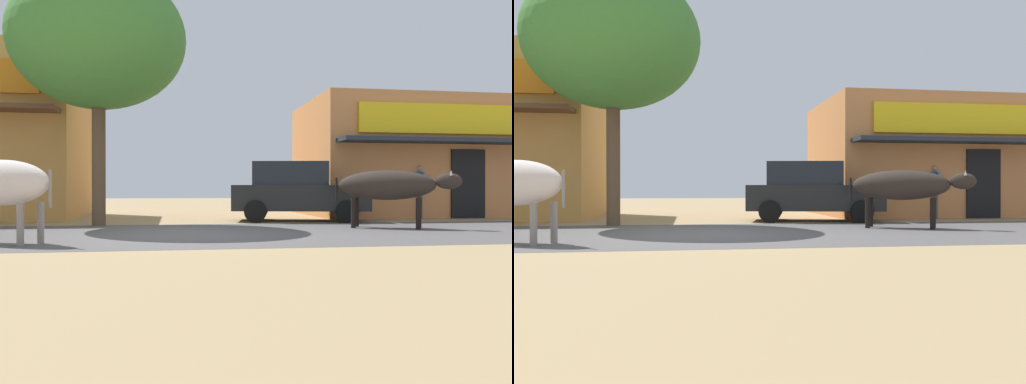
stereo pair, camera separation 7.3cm
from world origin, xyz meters
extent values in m
plane|color=tan|center=(0.00, 0.00, 0.00)|extent=(80.00, 80.00, 0.00)
cube|color=#545051|center=(0.00, 0.00, 0.00)|extent=(72.00, 5.57, 0.00)
cube|color=#CB814A|center=(8.60, 6.76, 1.93)|extent=(8.42, 4.96, 3.86)
cube|color=yellow|center=(8.60, 4.22, 3.01)|extent=(6.74, 0.10, 0.90)
cube|color=#262D38|center=(8.60, 3.83, 2.32)|extent=(8.09, 0.90, 0.12)
cube|color=black|center=(8.73, 4.25, 1.05)|extent=(1.10, 0.06, 2.10)
cylinder|color=brown|center=(-1.95, 2.69, 1.58)|extent=(0.33, 0.33, 3.17)
ellipsoid|color=#438535|center=(-1.95, 2.69, 4.55)|extent=(4.24, 4.24, 3.39)
cube|color=black|center=(3.35, 3.78, 0.65)|extent=(3.99, 2.45, 0.70)
cube|color=#1E2328|center=(3.07, 3.83, 1.32)|extent=(2.32, 1.98, 0.64)
cylinder|color=black|center=(4.70, 4.39, 0.30)|extent=(0.62, 0.30, 0.60)
cylinder|color=black|center=(4.35, 2.68, 0.30)|extent=(0.62, 0.30, 0.60)
cylinder|color=black|center=(2.34, 4.87, 0.30)|extent=(0.62, 0.30, 0.60)
cylinder|color=black|center=(1.99, 3.17, 0.30)|extent=(0.62, 0.30, 0.60)
ellipsoid|color=silver|center=(-2.97, -1.37, 1.00)|extent=(2.02, 1.53, 0.75)
cylinder|color=gray|center=(-2.53, -1.88, 0.34)|extent=(0.11, 0.11, 0.68)
cylinder|color=gray|center=(-2.31, -1.51, 0.34)|extent=(0.11, 0.11, 0.68)
cylinder|color=gray|center=(-2.07, -1.90, 0.90)|extent=(0.05, 0.05, 0.60)
ellipsoid|color=#2E251F|center=(4.66, 0.86, 0.98)|extent=(2.27, 1.65, 0.68)
ellipsoid|color=#2E251F|center=(5.85, 0.23, 1.07)|extent=(0.63, 0.51, 0.36)
cone|color=beige|center=(5.94, 0.29, 1.25)|extent=(0.06, 0.06, 0.12)
cone|color=beige|center=(5.84, 0.11, 1.25)|extent=(0.06, 0.06, 0.12)
cylinder|color=black|center=(5.40, 0.74, 0.35)|extent=(0.11, 0.11, 0.69)
cylinder|color=black|center=(5.17, 0.30, 0.35)|extent=(0.11, 0.11, 0.69)
cylinder|color=black|center=(4.15, 1.41, 0.35)|extent=(0.11, 0.11, 0.69)
cylinder|color=black|center=(3.91, 0.97, 0.35)|extent=(0.11, 0.11, 0.69)
cylinder|color=black|center=(3.65, 1.39, 0.88)|extent=(0.05, 0.05, 0.55)
cylinder|color=#3F3F47|center=(7.16, 4.41, 0.41)|extent=(0.14, 0.14, 0.82)
cylinder|color=#3F3F47|center=(7.16, 4.23, 0.41)|extent=(0.14, 0.14, 0.82)
cube|color=#265999|center=(7.16, 4.32, 1.11)|extent=(0.36, 0.46, 0.58)
sphere|color=tan|center=(7.16, 4.32, 1.51)|extent=(0.22, 0.22, 0.22)
cylinder|color=#265999|center=(7.16, 4.58, 1.14)|extent=(0.09, 0.09, 0.52)
cylinder|color=#265999|center=(7.16, 4.06, 1.14)|extent=(0.09, 0.09, 0.52)
camera|label=1|loc=(-0.18, -10.54, 0.90)|focal=36.88mm
camera|label=2|loc=(-0.11, -10.55, 0.90)|focal=36.88mm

